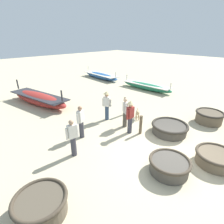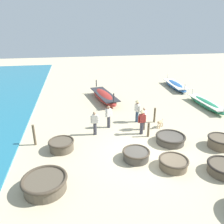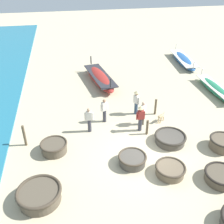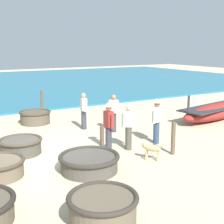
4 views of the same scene
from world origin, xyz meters
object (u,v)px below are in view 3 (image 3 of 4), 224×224
fisherman_standing_right (141,117)px  coracle_far_left (170,170)px  coracle_far_right (170,138)px  coracle_front_right (54,147)px  dog (161,117)px  mooring_post_shoreline (147,127)px  coracle_beside_post (39,195)px  long_boat_green_hull (183,60)px  coracle_nearest (132,159)px  coracle_weathered (221,176)px  fisherman_hauling (143,113)px  fisherman_standing_left (104,110)px  mooring_post_inland (24,136)px  coracle_tilted (223,143)px  mooring_post_mid_beach (156,107)px  fisherman_by_coracle (136,101)px  fisherman_crouching (89,119)px  long_boat_white_hull (100,78)px  long_boat_ochre_hull (215,89)px

fisherman_standing_right → coracle_far_left: bearing=-83.3°
fisherman_standing_right → coracle_far_right: bearing=-46.5°
coracle_far_right → coracle_front_right: size_ratio=1.22×
dog → mooring_post_shoreline: size_ratio=0.59×
coracle_beside_post → long_boat_green_hull: size_ratio=0.35×
coracle_nearest → coracle_weathered: bearing=-26.4°
mooring_post_shoreline → fisherman_hauling: bearing=88.7°
fisherman_standing_left → mooring_post_shoreline: (2.21, -1.76, -0.36)m
fisherman_hauling → mooring_post_inland: fisherman_hauling is taller
coracle_tilted → mooring_post_mid_beach: mooring_post_mid_beach is taller
coracle_front_right → mooring_post_mid_beach: size_ratio=1.32×
dog → mooring_post_inland: size_ratio=0.44×
coracle_nearest → mooring_post_mid_beach: (2.63, 4.30, 0.27)m
dog → mooring_post_inland: mooring_post_inland is taller
long_boat_green_hull → mooring_post_shoreline: size_ratio=5.74×
fisherman_standing_right → fisherman_by_coracle: size_ratio=1.00×
fisherman_by_coracle → mooring_post_mid_beach: 1.32m
coracle_front_right → coracle_nearest: size_ratio=1.00×
coracle_weathered → mooring_post_shoreline: bearing=118.9°
coracle_weathered → long_boat_green_hull: long_boat_green_hull is taller
fisherman_by_coracle → dog: 1.85m
fisherman_crouching → long_boat_white_hull: bearing=76.5°
long_boat_white_hull → fisherman_standing_right: 7.16m
long_boat_ochre_hull → mooring_post_mid_beach: (-5.43, -2.14, 0.24)m
coracle_far_right → coracle_tilted: size_ratio=1.21×
mooring_post_mid_beach → mooring_post_inland: (-8.00, -1.79, 0.09)m
coracle_tilted → long_boat_white_hull: bearing=119.3°
coracle_tilted → long_boat_ochre_hull: (2.98, 6.13, -0.04)m
long_boat_white_hull → fisherman_standing_right: size_ratio=3.31×
coracle_front_right → fisherman_standing_right: 5.14m
coracle_tilted → mooring_post_mid_beach: size_ratio=1.33×
coracle_far_left → dog: bearing=76.1°
coracle_weathered → coracle_nearest: (-3.75, 1.86, -0.00)m
dog → fisherman_standing_right: bearing=-156.7°
coracle_beside_post → fisherman_standing_right: bearing=36.9°
coracle_beside_post → long_boat_ochre_hull: long_boat_ochre_hull is taller
coracle_tilted → coracle_far_left: size_ratio=1.00×
coracle_far_left → fisherman_by_coracle: (-0.19, 5.60, 0.69)m
dog → mooring_post_shoreline: 1.63m
coracle_far_right → long_boat_ochre_hull: 7.59m
fisherman_standing_left → fisherman_hauling: same height
dog → coracle_weathered: bearing=-78.4°
coracle_front_right → mooring_post_shoreline: 5.33m
long_boat_ochre_hull → mooring_post_shoreline: size_ratio=5.16×
long_boat_green_hull → mooring_post_shoreline: long_boat_green_hull is taller
coracle_tilted → coracle_front_right: 9.02m
fisherman_crouching → fisherman_by_coracle: 3.48m
long_boat_white_hull → fisherman_standing_left: fisherman_standing_left is taller
coracle_far_right → coracle_weathered: 3.40m
fisherman_standing_left → fisherman_standing_right: fisherman_standing_right is taller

